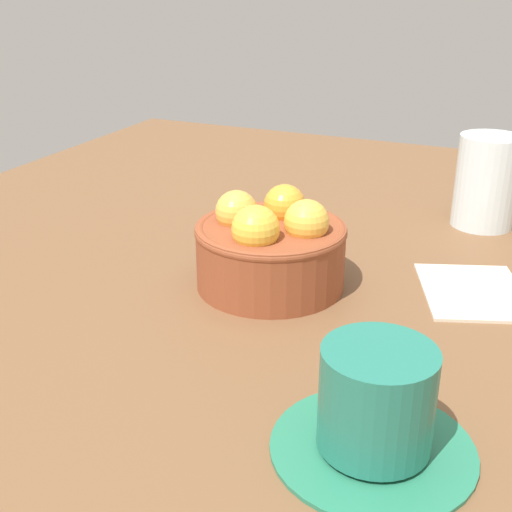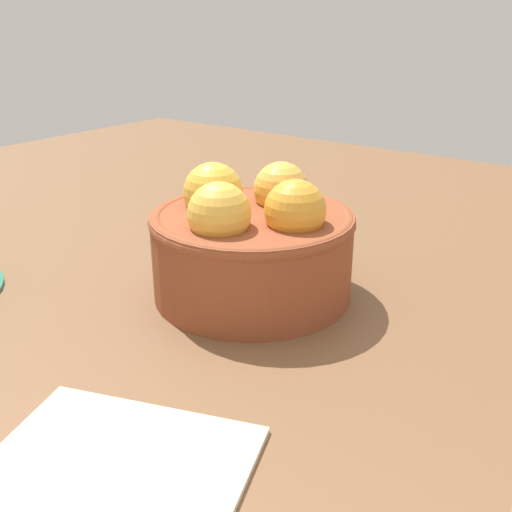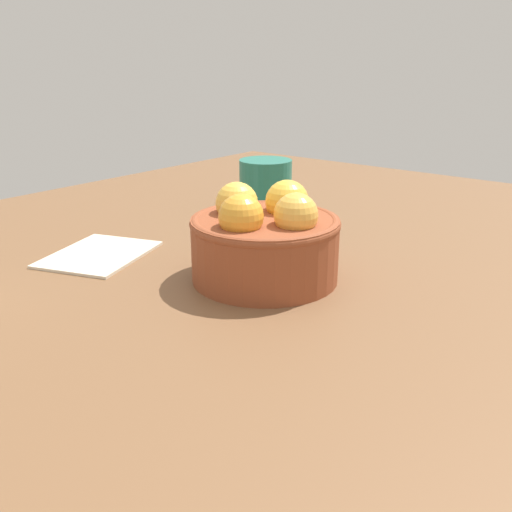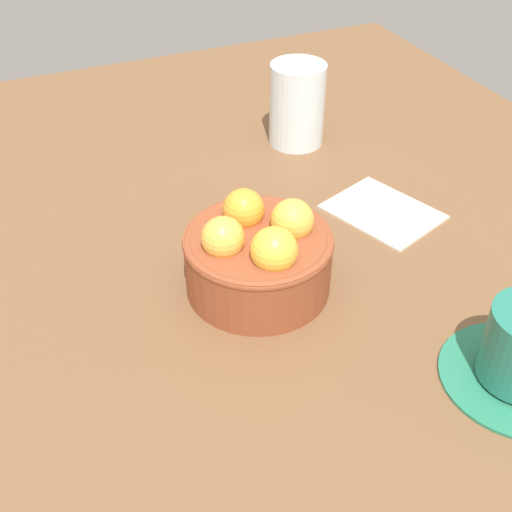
# 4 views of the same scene
# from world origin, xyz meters

# --- Properties ---
(ground_plane) EXTENTS (1.20, 1.00, 0.04)m
(ground_plane) POSITION_xyz_m (0.00, 0.00, -0.02)
(ground_plane) COLOR brown
(terracotta_bowl) EXTENTS (0.14, 0.14, 0.09)m
(terracotta_bowl) POSITION_xyz_m (-0.00, -0.00, 0.04)
(terracotta_bowl) COLOR brown
(terracotta_bowl) RESTS_ON ground_plane
(coffee_cup) EXTENTS (0.13, 0.13, 0.07)m
(coffee_cup) POSITION_xyz_m (-0.19, -0.15, 0.03)
(coffee_cup) COLOR #277758
(coffee_cup) RESTS_ON ground_plane
(folded_napkin) EXTENTS (0.14, 0.12, 0.01)m
(folded_napkin) POSITION_xyz_m (0.06, -0.18, 0.00)
(folded_napkin) COLOR beige
(folded_napkin) RESTS_ON ground_plane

